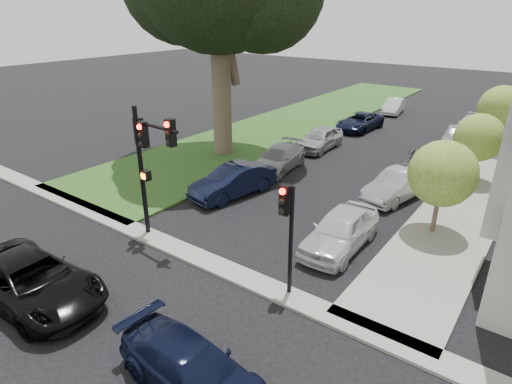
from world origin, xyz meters
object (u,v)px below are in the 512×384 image
Objects in this scene: car_parked_4 at (471,125)px; car_parked_7 at (320,138)px; small_tree_c at (502,108)px; car_parked_0 at (340,230)px; traffic_signal_secondary at (288,220)px; car_parked_9 at (394,106)px; small_tree_b at (479,138)px; car_parked_6 at (279,158)px; traffic_signal_main at (147,151)px; car_parked_1 at (397,185)px; car_parked_3 at (454,135)px; car_parked_5 at (233,181)px; car_parked_8 at (360,122)px; car_cross_far at (192,369)px; car_parked_2 at (423,163)px; car_cross_near at (31,281)px; small_tree_a at (443,174)px.

car_parked_4 is 13.27m from car_parked_7.
small_tree_c reaches higher than car_parked_0.
traffic_signal_secondary is 30.28m from car_parked_9.
car_parked_4 is (-2.36, 11.36, -1.97)m from small_tree_b.
traffic_signal_secondary is at bearing -62.87° from car_parked_6.
traffic_signal_main reaches higher than car_parked_7.
car_parked_4 is (0.25, 16.14, -0.10)m from car_parked_1.
car_parked_9 is at bearing 126.42° from car_parked_3.
car_parked_5 is 4.71m from car_parked_6.
car_parked_8 is (0.14, 11.68, -0.03)m from car_parked_6.
car_parked_5 is (-7.05, 10.35, 0.14)m from car_cross_far.
car_parked_6 reaches higher than car_parked_2.
car_cross_near reaches higher than car_parked_1.
car_parked_5 reaches higher than car_parked_6.
traffic_signal_secondary is at bearing -0.38° from traffic_signal_main.
small_tree_c is 12.42m from car_parked_9.
car_parked_2 is 11.62m from car_parked_4.
car_parked_1 is at bearing -54.74° from car_parked_8.
small_tree_b is 7.07m from small_tree_c.
small_tree_c reaches higher than small_tree_b.
car_parked_7 reaches higher than car_parked_9.
car_parked_6 is (-9.93, -4.70, -1.90)m from small_tree_b.
car_parked_8 is (-0.31, 27.26, -0.12)m from car_cross_near.
car_parked_3 is 9.93m from car_parked_9.
small_tree_a is 4.27m from car_parked_1.
car_parked_0 is 26.43m from car_parked_9.
car_parked_4 is (0.31, 3.90, -0.02)m from car_parked_3.
car_parked_9 is (-7.07, 19.27, -0.06)m from car_parked_1.
small_tree_c is at bearing -45.87° from car_parked_9.
small_tree_a is 7.99m from traffic_signal_secondary.
small_tree_c is at bearing 66.47° from traffic_signal_main.
car_parked_4 is at bearing -15.35° from car_cross_near.
small_tree_a is 0.89× the size of car_parked_2.
small_tree_b is at bearing 54.94° from car_parked_5.
car_parked_1 is (0.26, 10.15, -2.08)m from traffic_signal_secondary.
small_tree_b is at bearing 73.07° from car_parked_1.
car_cross_far is 1.11× the size of car_parked_9.
car_parked_6 is at bearing -86.87° from car_parked_8.
traffic_signal_main is at bearing -142.19° from small_tree_a.
small_tree_a is 1.07× the size of small_tree_b.
small_tree_c reaches higher than car_parked_7.
car_cross_far is at bearing -78.30° from car_parked_1.
traffic_signal_secondary is (6.69, -0.04, -1.06)m from traffic_signal_main.
car_parked_0 is at bearing -79.58° from car_parked_1.
car_parked_7 is (-7.27, 5.21, 0.03)m from car_parked_1.
car_cross_near is 11.45m from car_parked_0.
small_tree_b is 0.81× the size of car_parked_5.
car_parked_6 reaches higher than car_parked_8.
car_parked_5 reaches higher than car_parked_8.
car_parked_1 is (0.01, 14.99, 0.08)m from car_cross_far.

